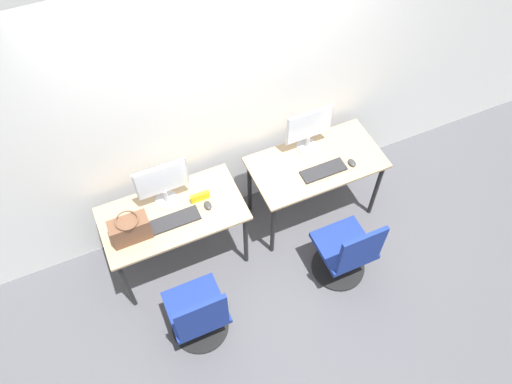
{
  "coord_description": "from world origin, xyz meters",
  "views": [
    {
      "loc": [
        -0.93,
        -1.98,
        4.09
      ],
      "look_at": [
        0.0,
        0.12,
        0.9
      ],
      "focal_mm": 35.0,
      "sensor_mm": 36.0,
      "label": 1
    }
  ],
  "objects_px": {
    "mouse_left": "(208,205)",
    "handbag": "(130,229)",
    "monitor_right": "(309,128)",
    "keyboard_right": "(323,171)",
    "office_chair_left": "(199,316)",
    "mouse_right": "(352,163)",
    "keyboard_left": "(175,220)",
    "monitor_left": "(162,183)",
    "office_chair_right": "(346,254)"
  },
  "relations": [
    {
      "from": "keyboard_left",
      "to": "handbag",
      "type": "xyz_separation_m",
      "value": [
        -0.35,
        -0.01,
        0.11
      ]
    },
    {
      "from": "keyboard_left",
      "to": "monitor_right",
      "type": "xyz_separation_m",
      "value": [
        1.31,
        0.27,
        0.23
      ]
    },
    {
      "from": "mouse_left",
      "to": "monitor_right",
      "type": "height_order",
      "value": "monitor_right"
    },
    {
      "from": "monitor_right",
      "to": "mouse_left",
      "type": "bearing_deg",
      "value": -166.69
    },
    {
      "from": "keyboard_left",
      "to": "handbag",
      "type": "distance_m",
      "value": 0.36
    },
    {
      "from": "keyboard_right",
      "to": "monitor_right",
      "type": "bearing_deg",
      "value": 90.0
    },
    {
      "from": "mouse_left",
      "to": "handbag",
      "type": "height_order",
      "value": "handbag"
    },
    {
      "from": "monitor_left",
      "to": "office_chair_left",
      "type": "xyz_separation_m",
      "value": [
        -0.08,
        -0.87,
        -0.64
      ]
    },
    {
      "from": "mouse_left",
      "to": "handbag",
      "type": "bearing_deg",
      "value": -176.93
    },
    {
      "from": "keyboard_left",
      "to": "keyboard_right",
      "type": "height_order",
      "value": "same"
    },
    {
      "from": "keyboard_left",
      "to": "monitor_right",
      "type": "relative_size",
      "value": 0.91
    },
    {
      "from": "keyboard_left",
      "to": "mouse_left",
      "type": "height_order",
      "value": "mouse_left"
    },
    {
      "from": "monitor_left",
      "to": "keyboard_left",
      "type": "height_order",
      "value": "monitor_left"
    },
    {
      "from": "mouse_left",
      "to": "office_chair_right",
      "type": "distance_m",
      "value": 1.25
    },
    {
      "from": "monitor_left",
      "to": "office_chair_right",
      "type": "height_order",
      "value": "monitor_left"
    },
    {
      "from": "office_chair_left",
      "to": "keyboard_right",
      "type": "xyz_separation_m",
      "value": [
        1.39,
        0.62,
        0.41
      ]
    },
    {
      "from": "mouse_left",
      "to": "office_chair_left",
      "type": "distance_m",
      "value": 0.88
    },
    {
      "from": "office_chair_left",
      "to": "mouse_right",
      "type": "distance_m",
      "value": 1.81
    },
    {
      "from": "monitor_left",
      "to": "handbag",
      "type": "distance_m",
      "value": 0.43
    },
    {
      "from": "keyboard_right",
      "to": "office_chair_right",
      "type": "bearing_deg",
      "value": -95.24
    },
    {
      "from": "monitor_left",
      "to": "office_chair_right",
      "type": "distance_m",
      "value": 1.65
    },
    {
      "from": "mouse_right",
      "to": "keyboard_left",
      "type": "bearing_deg",
      "value": 177.72
    },
    {
      "from": "keyboard_left",
      "to": "keyboard_right",
      "type": "distance_m",
      "value": 1.31
    },
    {
      "from": "mouse_left",
      "to": "office_chair_left",
      "type": "bearing_deg",
      "value": -118.32
    },
    {
      "from": "keyboard_left",
      "to": "monitor_right",
      "type": "distance_m",
      "value": 1.36
    },
    {
      "from": "monitor_left",
      "to": "office_chair_right",
      "type": "bearing_deg",
      "value": -34.23
    },
    {
      "from": "monitor_left",
      "to": "monitor_right",
      "type": "relative_size",
      "value": 1.0
    },
    {
      "from": "monitor_right",
      "to": "handbag",
      "type": "bearing_deg",
      "value": -170.52
    },
    {
      "from": "keyboard_left",
      "to": "mouse_right",
      "type": "relative_size",
      "value": 4.4
    },
    {
      "from": "monitor_right",
      "to": "office_chair_right",
      "type": "relative_size",
      "value": 0.5
    },
    {
      "from": "mouse_left",
      "to": "mouse_right",
      "type": "xyz_separation_m",
      "value": [
        1.29,
        -0.09,
        0.0
      ]
    },
    {
      "from": "keyboard_right",
      "to": "keyboard_left",
      "type": "bearing_deg",
      "value": 178.43
    },
    {
      "from": "mouse_left",
      "to": "handbag",
      "type": "distance_m",
      "value": 0.64
    },
    {
      "from": "monitor_right",
      "to": "keyboard_right",
      "type": "distance_m",
      "value": 0.38
    },
    {
      "from": "office_chair_left",
      "to": "mouse_right",
      "type": "xyz_separation_m",
      "value": [
        1.66,
        0.59,
        0.42
      ]
    },
    {
      "from": "office_chair_left",
      "to": "mouse_left",
      "type": "bearing_deg",
      "value": 61.68
    },
    {
      "from": "monitor_right",
      "to": "keyboard_right",
      "type": "height_order",
      "value": "monitor_right"
    },
    {
      "from": "handbag",
      "to": "keyboard_right",
      "type": "bearing_deg",
      "value": -0.91
    },
    {
      "from": "monitor_left",
      "to": "keyboard_right",
      "type": "xyz_separation_m",
      "value": [
        1.31,
        -0.25,
        -0.23
      ]
    },
    {
      "from": "mouse_right",
      "to": "office_chair_right",
      "type": "relative_size",
      "value": 0.1
    },
    {
      "from": "monitor_right",
      "to": "keyboard_right",
      "type": "xyz_separation_m",
      "value": [
        0.0,
        -0.3,
        -0.23
      ]
    },
    {
      "from": "monitor_left",
      "to": "office_chair_left",
      "type": "distance_m",
      "value": 1.08
    },
    {
      "from": "mouse_left",
      "to": "keyboard_right",
      "type": "xyz_separation_m",
      "value": [
        1.03,
        -0.06,
        -0.01
      ]
    },
    {
      "from": "keyboard_right",
      "to": "mouse_right",
      "type": "xyz_separation_m",
      "value": [
        0.26,
        -0.03,
        0.01
      ]
    },
    {
      "from": "keyboard_left",
      "to": "office_chair_left",
      "type": "distance_m",
      "value": 0.78
    },
    {
      "from": "keyboard_left",
      "to": "keyboard_right",
      "type": "relative_size",
      "value": 1.0
    },
    {
      "from": "keyboard_left",
      "to": "monitor_right",
      "type": "height_order",
      "value": "monitor_right"
    },
    {
      "from": "office_chair_right",
      "to": "mouse_right",
      "type": "bearing_deg",
      "value": 61.04
    },
    {
      "from": "office_chair_right",
      "to": "mouse_left",
      "type": "bearing_deg",
      "value": 145.71
    },
    {
      "from": "mouse_right",
      "to": "mouse_left",
      "type": "bearing_deg",
      "value": 176.13
    }
  ]
}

